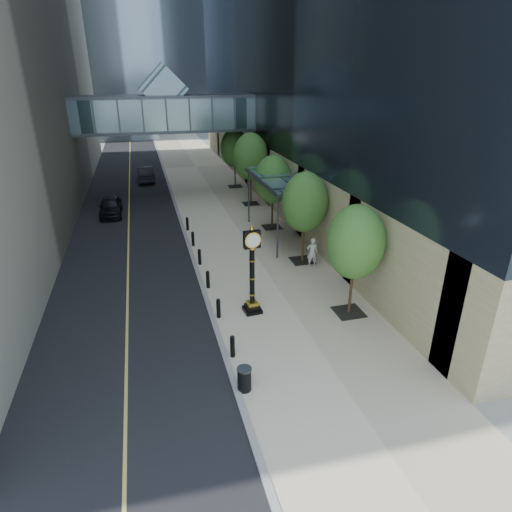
# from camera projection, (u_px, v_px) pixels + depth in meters

# --- Properties ---
(ground) EXTENTS (320.00, 320.00, 0.00)m
(ground) POSITION_uv_depth(u_px,v_px,m) (302.00, 361.00, 17.65)
(ground) COLOR gray
(ground) RESTS_ON ground
(road) EXTENTS (8.00, 180.00, 0.02)m
(road) POSITION_uv_depth(u_px,v_px,m) (130.00, 171.00, 51.43)
(road) COLOR black
(road) RESTS_ON ground
(sidewalk) EXTENTS (8.00, 180.00, 0.06)m
(sidewalk) POSITION_uv_depth(u_px,v_px,m) (196.00, 167.00, 53.33)
(sidewalk) COLOR beige
(sidewalk) RESTS_ON ground
(curb) EXTENTS (0.25, 180.00, 0.07)m
(curb) POSITION_uv_depth(u_px,v_px,m) (163.00, 169.00, 52.38)
(curb) COLOR gray
(curb) RESTS_ON ground
(skywalk) EXTENTS (17.00, 4.20, 5.80)m
(skywalk) POSITION_uv_depth(u_px,v_px,m) (165.00, 111.00, 38.69)
(skywalk) COLOR #43696C
(skywalk) RESTS_ON ground
(entrance_canopy) EXTENTS (3.00, 8.00, 4.38)m
(entrance_canopy) POSITION_uv_depth(u_px,v_px,m) (280.00, 180.00, 29.22)
(entrance_canopy) COLOR #383F44
(entrance_canopy) RESTS_ON ground
(bollard_row) EXTENTS (0.20, 16.20, 0.90)m
(bollard_row) POSITION_uv_depth(u_px,v_px,m) (204.00, 268.00, 24.79)
(bollard_row) COLOR black
(bollard_row) RESTS_ON sidewalk
(street_trees) EXTENTS (3.02, 28.74, 6.21)m
(street_trees) POSITION_uv_depth(u_px,v_px,m) (270.00, 175.00, 31.82)
(street_trees) COLOR black
(street_trees) RESTS_ON sidewalk
(street_clock) EXTENTS (0.90, 0.90, 4.43)m
(street_clock) POSITION_uv_depth(u_px,v_px,m) (252.00, 277.00, 20.45)
(street_clock) COLOR black
(street_clock) RESTS_ON sidewalk
(trash_bin) EXTENTS (0.59, 0.59, 0.90)m
(trash_bin) POSITION_uv_depth(u_px,v_px,m) (244.00, 380.00, 15.84)
(trash_bin) COLOR black
(trash_bin) RESTS_ON sidewalk
(pedestrian) EXTENTS (0.72, 0.52, 1.83)m
(pedestrian) POSITION_uv_depth(u_px,v_px,m) (312.00, 253.00, 25.75)
(pedestrian) COLOR beige
(pedestrian) RESTS_ON sidewalk
(car_near) EXTENTS (1.74, 4.33, 1.48)m
(car_near) POSITION_uv_depth(u_px,v_px,m) (111.00, 206.00, 35.30)
(car_near) COLOR black
(car_near) RESTS_ON road
(car_far) EXTENTS (1.79, 4.88, 1.60)m
(car_far) POSITION_uv_depth(u_px,v_px,m) (146.00, 174.00, 46.25)
(car_far) COLOR black
(car_far) RESTS_ON road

